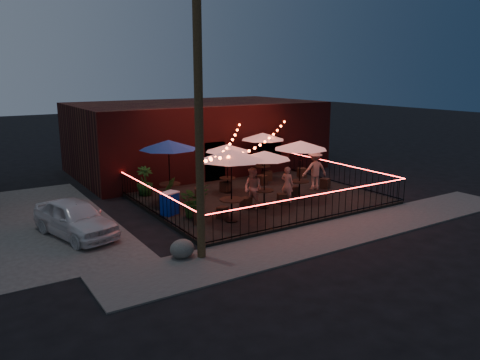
# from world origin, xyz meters

# --- Properties ---
(ground) EXTENTS (110.00, 110.00, 0.00)m
(ground) POSITION_xyz_m (0.00, 0.00, 0.00)
(ground) COLOR black
(ground) RESTS_ON ground
(patio) EXTENTS (10.00, 8.00, 0.15)m
(patio) POSITION_xyz_m (0.00, 2.00, 0.07)
(patio) COLOR black
(patio) RESTS_ON ground
(sidewalk) EXTENTS (18.00, 2.50, 0.05)m
(sidewalk) POSITION_xyz_m (0.00, -3.25, 0.03)
(sidewalk) COLOR #413E3C
(sidewalk) RESTS_ON ground
(brick_building) EXTENTS (14.00, 8.00, 4.00)m
(brick_building) POSITION_xyz_m (1.00, 9.99, 2.00)
(brick_building) COLOR #350F0E
(brick_building) RESTS_ON ground
(utility_pole) EXTENTS (0.26, 0.26, 8.00)m
(utility_pole) POSITION_xyz_m (-5.40, -2.60, 4.00)
(utility_pole) COLOR #332715
(utility_pole) RESTS_ON ground
(fence_front) EXTENTS (10.00, 0.04, 1.04)m
(fence_front) POSITION_xyz_m (0.00, -2.00, 0.66)
(fence_front) COLOR black
(fence_front) RESTS_ON patio
(fence_left) EXTENTS (0.04, 8.00, 1.04)m
(fence_left) POSITION_xyz_m (-5.00, 2.00, 0.66)
(fence_left) COLOR black
(fence_left) RESTS_ON patio
(fence_right) EXTENTS (0.04, 8.00, 1.04)m
(fence_right) POSITION_xyz_m (5.00, 2.00, 0.66)
(fence_right) COLOR black
(fence_right) RESTS_ON patio
(festoon_lights) EXTENTS (10.02, 8.72, 1.32)m
(festoon_lights) POSITION_xyz_m (-1.01, 1.70, 2.52)
(festoon_lights) COLOR red
(festoon_lights) RESTS_ON ground
(cafe_table_0) EXTENTS (2.90, 2.90, 2.78)m
(cafe_table_0) POSITION_xyz_m (-2.87, -0.30, 2.69)
(cafe_table_0) COLOR black
(cafe_table_0) RESTS_ON patio
(cafe_table_1) EXTENTS (3.05, 3.05, 2.76)m
(cafe_table_1) POSITION_xyz_m (-3.76, 3.37, 2.67)
(cafe_table_1) COLOR black
(cafe_table_1) RESTS_ON patio
(cafe_table_2) EXTENTS (2.51, 2.51, 2.42)m
(cafe_table_2) POSITION_xyz_m (-0.75, 0.54, 2.36)
(cafe_table_2) COLOR black
(cafe_table_2) RESTS_ON patio
(cafe_table_3) EXTENTS (2.48, 2.48, 2.31)m
(cafe_table_3) POSITION_xyz_m (-0.74, 3.53, 2.26)
(cafe_table_3) COLOR black
(cafe_table_3) RESTS_ON patio
(cafe_table_4) EXTENTS (2.93, 2.93, 2.64)m
(cafe_table_4) POSITION_xyz_m (1.41, 0.84, 2.56)
(cafe_table_4) COLOR black
(cafe_table_4) RESTS_ON patio
(cafe_table_5) EXTENTS (2.82, 2.82, 2.52)m
(cafe_table_5) POSITION_xyz_m (2.14, 4.74, 2.45)
(cafe_table_5) COLOR black
(cafe_table_5) RESTS_ON patio
(bistro_chair_0) EXTENTS (0.54, 0.54, 0.49)m
(bistro_chair_0) POSITION_xyz_m (-4.07, 0.13, 0.40)
(bistro_chair_0) COLOR black
(bistro_chair_0) RESTS_ON patio
(bistro_chair_1) EXTENTS (0.47, 0.47, 0.43)m
(bistro_chair_1) POSITION_xyz_m (-2.94, 0.29, 0.36)
(bistro_chair_1) COLOR black
(bistro_chair_1) RESTS_ON patio
(bistro_chair_2) EXTENTS (0.39, 0.39, 0.45)m
(bistro_chair_2) POSITION_xyz_m (-3.88, 3.66, 0.38)
(bistro_chair_2) COLOR black
(bistro_chair_2) RESTS_ON patio
(bistro_chair_3) EXTENTS (0.47, 0.47, 0.43)m
(bistro_chair_3) POSITION_xyz_m (-2.32, 3.43, 0.36)
(bistro_chair_3) COLOR black
(bistro_chair_3) RESTS_ON patio
(bistro_chair_4) EXTENTS (0.49, 0.49, 0.46)m
(bistro_chair_4) POSITION_xyz_m (-1.46, 0.86, 0.38)
(bistro_chair_4) COLOR black
(bistro_chair_4) RESTS_ON patio
(bistro_chair_5) EXTENTS (0.49, 0.49, 0.44)m
(bistro_chair_5) POSITION_xyz_m (0.25, 0.61, 0.37)
(bistro_chair_5) COLOR black
(bistro_chair_5) RESTS_ON patio
(bistro_chair_6) EXTENTS (0.54, 0.54, 0.49)m
(bistro_chair_6) POSITION_xyz_m (-0.73, 3.74, 0.40)
(bistro_chair_6) COLOR black
(bistro_chair_6) RESTS_ON patio
(bistro_chair_7) EXTENTS (0.49, 0.49, 0.49)m
(bistro_chair_7) POSITION_xyz_m (1.55, 3.93, 0.39)
(bistro_chair_7) COLOR black
(bistro_chair_7) RESTS_ON patio
(bistro_chair_8) EXTENTS (0.42, 0.42, 0.42)m
(bistro_chair_8) POSITION_xyz_m (1.60, 1.45, 0.36)
(bistro_chair_8) COLOR black
(bistro_chair_8) RESTS_ON patio
(bistro_chair_9) EXTENTS (0.54, 0.54, 0.49)m
(bistro_chair_9) POSITION_xyz_m (3.72, 1.66, 0.39)
(bistro_chair_9) COLOR black
(bistro_chair_9) RESTS_ON patio
(bistro_chair_10) EXTENTS (0.53, 0.53, 0.52)m
(bistro_chair_10) POSITION_xyz_m (2.31, 4.57, 0.41)
(bistro_chair_10) COLOR black
(bistro_chair_10) RESTS_ON patio
(bistro_chair_11) EXTENTS (0.53, 0.53, 0.50)m
(bistro_chair_11) POSITION_xyz_m (4.37, 4.20, 0.40)
(bistro_chair_11) COLOR black
(bistro_chair_11) RESTS_ON patio
(patron_a) EXTENTS (0.56, 0.68, 1.58)m
(patron_a) POSITION_xyz_m (0.62, 0.72, 0.94)
(patron_a) COLOR tan
(patron_a) RESTS_ON patio
(patron_b) EXTENTS (0.87, 0.99, 1.73)m
(patron_b) POSITION_xyz_m (-1.23, 0.67, 1.01)
(patron_b) COLOR tan
(patron_b) RESTS_ON patio
(patron_c) EXTENTS (1.39, 1.01, 1.94)m
(patron_c) POSITION_xyz_m (3.17, 1.84, 1.12)
(patron_c) COLOR #CAA78B
(patron_c) RESTS_ON patio
(potted_shrub_a) EXTENTS (1.31, 1.17, 1.34)m
(potted_shrub_a) POSITION_xyz_m (-3.81, 1.01, 0.82)
(potted_shrub_a) COLOR #163C10
(potted_shrub_a) RESTS_ON patio
(potted_shrub_b) EXTENTS (0.80, 0.69, 1.31)m
(potted_shrub_b) POSITION_xyz_m (-4.16, 2.68, 0.81)
(potted_shrub_b) COLOR #163D14
(potted_shrub_b) RESTS_ON patio
(potted_shrub_c) EXTENTS (0.76, 0.76, 1.34)m
(potted_shrub_c) POSITION_xyz_m (-4.21, 5.18, 0.82)
(potted_shrub_c) COLOR #12380F
(potted_shrub_c) RESTS_ON patio
(cooler) EXTENTS (0.84, 0.75, 0.92)m
(cooler) POSITION_xyz_m (-4.50, 1.77, 0.62)
(cooler) COLOR #0829A8
(cooler) RESTS_ON patio
(boulder) EXTENTS (0.95, 0.85, 0.66)m
(boulder) POSITION_xyz_m (-5.93, -2.31, 0.33)
(boulder) COLOR #474742
(boulder) RESTS_ON ground
(car_white) EXTENTS (2.53, 4.17, 1.33)m
(car_white) POSITION_xyz_m (-8.21, 1.65, 0.66)
(car_white) COLOR silver
(car_white) RESTS_ON ground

